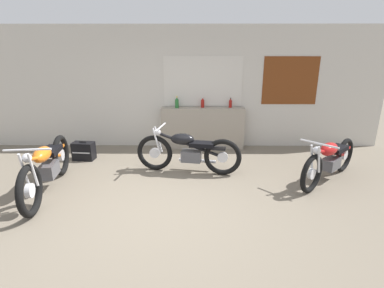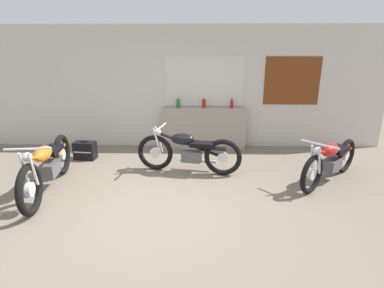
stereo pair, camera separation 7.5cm
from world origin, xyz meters
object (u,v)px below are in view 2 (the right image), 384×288
at_px(bottle_left_center, 204,103).
at_px(motorcycle_black, 188,151).
at_px(hard_case_black, 85,150).
at_px(motorcycle_red, 331,160).
at_px(bottle_leftmost, 178,103).
at_px(motorcycle_orange, 48,166).
at_px(bottle_center, 232,103).

height_order(bottle_left_center, motorcycle_black, bottle_left_center).
bearing_deg(bottle_left_center, hard_case_black, -161.53).
xyz_separation_m(bottle_left_center, motorcycle_black, (-0.31, -1.53, -0.66)).
relative_size(motorcycle_red, hard_case_black, 3.23).
distance_m(motorcycle_black, motorcycle_red, 2.55).
relative_size(bottle_leftmost, motorcycle_orange, 0.12).
relative_size(motorcycle_black, hard_case_black, 4.30).
height_order(bottle_center, hard_case_black, bottle_center).
xyz_separation_m(motorcycle_black, hard_case_black, (-2.25, 0.67, -0.23)).
xyz_separation_m(bottle_leftmost, motorcycle_red, (2.81, -1.84, -0.69)).
bearing_deg(motorcycle_red, bottle_center, 129.68).
xyz_separation_m(bottle_center, hard_case_black, (-3.20, -0.85, -0.88)).
height_order(bottle_leftmost, motorcycle_red, bottle_leftmost).
height_order(motorcycle_orange, hard_case_black, motorcycle_orange).
relative_size(bottle_center, motorcycle_red, 0.15).
distance_m(bottle_center, motorcycle_red, 2.55).
height_order(bottle_leftmost, motorcycle_orange, bottle_leftmost).
bearing_deg(bottle_left_center, bottle_leftmost, -174.37).
bearing_deg(motorcycle_black, motorcycle_red, -8.43).
bearing_deg(motorcycle_orange, hard_case_black, 88.40).
height_order(bottle_center, motorcycle_red, bottle_center).
bearing_deg(motorcycle_orange, motorcycle_black, 20.13).
bearing_deg(motorcycle_black, bottle_center, 57.90).
height_order(motorcycle_orange, motorcycle_red, motorcycle_orange).
relative_size(bottle_leftmost, bottle_center, 1.17).
bearing_deg(motorcycle_red, hard_case_black, 167.64).
bearing_deg(bottle_center, motorcycle_black, -122.10).
distance_m(bottle_center, motorcycle_black, 1.91).
distance_m(motorcycle_orange, motorcycle_black, 2.44).
xyz_separation_m(bottle_leftmost, bottle_left_center, (0.59, 0.06, -0.01)).
relative_size(bottle_left_center, hard_case_black, 0.52).
height_order(bottle_left_center, bottle_center, bottle_left_center).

